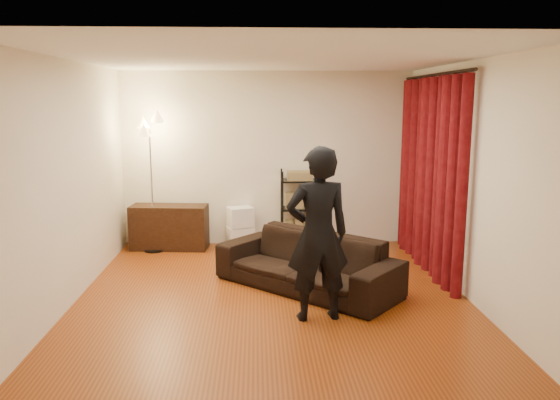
{
  "coord_description": "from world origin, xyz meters",
  "views": [
    {
      "loc": [
        -0.18,
        -6.01,
        2.26
      ],
      "look_at": [
        0.1,
        0.3,
        1.1
      ],
      "focal_mm": 35.0,
      "sensor_mm": 36.0,
      "label": 1
    }
  ],
  "objects_px": {
    "sofa": "(307,262)",
    "storage_boxes": "(240,227)",
    "person": "(318,234)",
    "wire_shelf": "(300,208)",
    "media_cabinet": "(170,227)",
    "floor_lamp": "(152,184)"
  },
  "relations": [
    {
      "from": "sofa",
      "to": "storage_boxes",
      "type": "height_order",
      "value": "sofa"
    },
    {
      "from": "person",
      "to": "wire_shelf",
      "type": "bearing_deg",
      "value": -99.89
    },
    {
      "from": "sofa",
      "to": "storage_boxes",
      "type": "relative_size",
      "value": 3.61
    },
    {
      "from": "sofa",
      "to": "person",
      "type": "distance_m",
      "value": 1.09
    },
    {
      "from": "media_cabinet",
      "to": "floor_lamp",
      "type": "height_order",
      "value": "floor_lamp"
    },
    {
      "from": "media_cabinet",
      "to": "floor_lamp",
      "type": "relative_size",
      "value": 0.57
    },
    {
      "from": "floor_lamp",
      "to": "person",
      "type": "bearing_deg",
      "value": -51.06
    },
    {
      "from": "wire_shelf",
      "to": "floor_lamp",
      "type": "height_order",
      "value": "floor_lamp"
    },
    {
      "from": "wire_shelf",
      "to": "floor_lamp",
      "type": "bearing_deg",
      "value": 169.48
    },
    {
      "from": "sofa",
      "to": "floor_lamp",
      "type": "distance_m",
      "value": 2.88
    },
    {
      "from": "sofa",
      "to": "person",
      "type": "bearing_deg",
      "value": -46.94
    },
    {
      "from": "media_cabinet",
      "to": "floor_lamp",
      "type": "xyz_separation_m",
      "value": [
        -0.22,
        -0.13,
        0.68
      ]
    },
    {
      "from": "wire_shelf",
      "to": "storage_boxes",
      "type": "bearing_deg",
      "value": 162.71
    },
    {
      "from": "wire_shelf",
      "to": "floor_lamp",
      "type": "xyz_separation_m",
      "value": [
        -2.23,
        -0.18,
        0.42
      ]
    },
    {
      "from": "person",
      "to": "media_cabinet",
      "type": "xyz_separation_m",
      "value": [
        -1.96,
        2.83,
        -0.57
      ]
    },
    {
      "from": "storage_boxes",
      "to": "media_cabinet",
      "type": "bearing_deg",
      "value": -175.5
    },
    {
      "from": "person",
      "to": "floor_lamp",
      "type": "height_order",
      "value": "floor_lamp"
    },
    {
      "from": "floor_lamp",
      "to": "sofa",
      "type": "bearing_deg",
      "value": -39.37
    },
    {
      "from": "media_cabinet",
      "to": "floor_lamp",
      "type": "distance_m",
      "value": 0.73
    },
    {
      "from": "wire_shelf",
      "to": "floor_lamp",
      "type": "relative_size",
      "value": 0.59
    },
    {
      "from": "media_cabinet",
      "to": "storage_boxes",
      "type": "height_order",
      "value": "media_cabinet"
    },
    {
      "from": "sofa",
      "to": "wire_shelf",
      "type": "bearing_deg",
      "value": 129.9
    }
  ]
}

